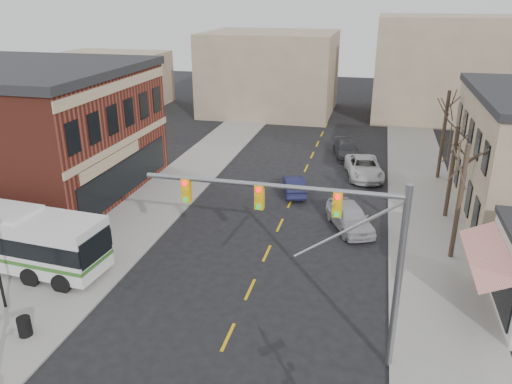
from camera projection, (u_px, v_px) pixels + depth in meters
ground at (214, 367)px, 20.51m from camera, size 160.00×160.00×0.00m
sidewalk_west at (180, 182)px, 40.64m from camera, size 5.00×60.00×0.12m
sidewalk_east at (423, 203)px, 36.46m from camera, size 5.00×60.00×0.12m
tree_east_a at (459, 203)px, 27.74m from camera, size 0.28×0.28×6.75m
tree_east_b at (451, 172)px, 33.18m from camera, size 0.28×0.28×6.30m
tree_east_c at (443, 135)px, 40.19m from camera, size 0.28×0.28×7.20m
traffic_signal_mast at (327, 233)px, 19.15m from camera, size 10.28×0.30×8.00m
trash_bin at (25, 326)px, 22.12m from camera, size 0.60×0.60×0.90m
car_a at (350, 217)px, 32.38m from camera, size 3.88×5.41×1.71m
car_b at (294, 185)px, 38.14m from camera, size 2.57×4.45×1.39m
car_c at (364, 168)px, 41.68m from camera, size 3.74×6.29×1.64m
car_d at (346, 150)px, 46.81m from camera, size 3.08×5.31×1.45m
pedestrian_near at (87, 261)px, 26.68m from camera, size 0.44×0.66×1.80m
pedestrian_far at (61, 245)px, 28.45m from camera, size 1.02×1.02×1.66m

